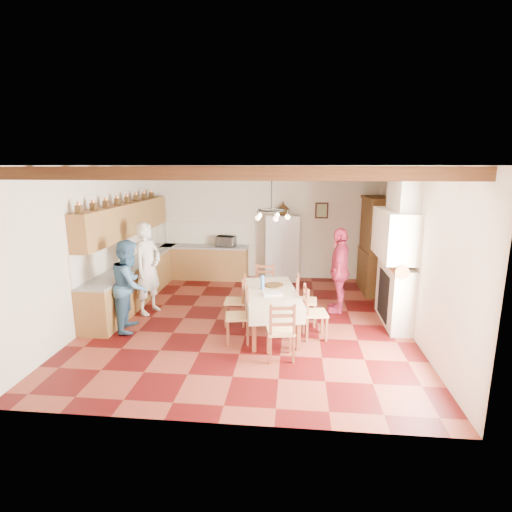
{
  "coord_description": "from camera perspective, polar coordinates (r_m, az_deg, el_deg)",
  "views": [
    {
      "loc": [
        0.86,
        -7.38,
        3.0
      ],
      "look_at": [
        0.1,
        0.3,
        1.25
      ],
      "focal_mm": 28.0,
      "sensor_mm": 36.0,
      "label": 1
    }
  ],
  "objects": [
    {
      "name": "backsplash_back",
      "position": [
        11.03,
        -7.06,
        3.28
      ],
      "size": [
        2.3,
        0.03,
        0.6
      ],
      "primitive_type": "cube",
      "color": "beige",
      "rests_on": "ground"
    },
    {
      "name": "person_man",
      "position": [
        8.46,
        -15.18,
        -1.7
      ],
      "size": [
        0.65,
        0.8,
        1.9
      ],
      "primitive_type": "imported",
      "rotation": [
        0.0,
        0.0,
        1.24
      ],
      "color": "beige",
      "rests_on": "floor"
    },
    {
      "name": "refrigerator",
      "position": [
        10.7,
        3.87,
        1.27
      ],
      "size": [
        0.88,
        0.73,
        1.74
      ],
      "primitive_type": "cube",
      "rotation": [
        0.0,
        0.0,
        -0.02
      ],
      "color": "silver",
      "rests_on": "floor"
    },
    {
      "name": "floor",
      "position": [
        8.01,
        -0.93,
        -9.28
      ],
      "size": [
        6.0,
        6.5,
        0.02
      ],
      "primitive_type": "cube",
      "color": "#440909",
      "rests_on": "ground"
    },
    {
      "name": "chandelier",
      "position": [
        6.96,
        2.23,
        6.59
      ],
      "size": [
        0.47,
        0.47,
        0.03
      ],
      "primitive_type": "torus",
      "color": "black",
      "rests_on": "ground"
    },
    {
      "name": "fridge_vase",
      "position": [
        10.54,
        3.89,
        6.8
      ],
      "size": [
        0.32,
        0.32,
        0.33
      ],
      "primitive_type": "imported",
      "rotation": [
        0.0,
        0.0,
        0.02
      ],
      "color": "#3C2913",
      "rests_on": "refrigerator"
    },
    {
      "name": "chair_right_near",
      "position": [
        7.18,
        8.46,
        -7.92
      ],
      "size": [
        0.46,
        0.47,
        0.96
      ],
      "primitive_type": null,
      "rotation": [
        0.0,
        0.0,
        1.71
      ],
      "color": "maroon",
      "rests_on": "floor"
    },
    {
      "name": "chair_right_far",
      "position": [
        7.77,
        7.18,
        -6.25
      ],
      "size": [
        0.42,
        0.44,
        0.96
      ],
      "primitive_type": null,
      "rotation": [
        0.0,
        0.0,
        1.52
      ],
      "color": "maroon",
      "rests_on": "floor"
    },
    {
      "name": "person_woman_blue",
      "position": [
        7.73,
        -17.54,
        -3.99
      ],
      "size": [
        0.78,
        0.92,
        1.7
      ],
      "primitive_type": "imported",
      "rotation": [
        0.0,
        0.0,
        1.74
      ],
      "color": "#3A678E",
      "rests_on": "floor"
    },
    {
      "name": "wall_back",
      "position": [
        10.78,
        1.02,
        4.77
      ],
      "size": [
        6.0,
        0.02,
        3.0
      ],
      "primitive_type": "cube",
      "color": "beige",
      "rests_on": "ground"
    },
    {
      "name": "countertop_back",
      "position": [
        10.81,
        -7.35,
        1.36
      ],
      "size": [
        2.34,
        0.62,
        0.04
      ],
      "primitive_type": "cube",
      "color": "slate",
      "rests_on": "lower_cabinets_back"
    },
    {
      "name": "fireplace",
      "position": [
        7.97,
        19.03,
        0.49
      ],
      "size": [
        0.56,
        1.6,
        2.8
      ],
      "primitive_type": null,
      "color": "beige",
      "rests_on": "ground"
    },
    {
      "name": "hutch",
      "position": [
        9.92,
        16.53,
        1.48
      ],
      "size": [
        0.58,
        1.28,
        2.29
      ],
      "primitive_type": null,
      "rotation": [
        0.0,
        0.0,
        0.04
      ],
      "color": "#3C2913",
      "rests_on": "floor"
    },
    {
      "name": "ceiling_beams",
      "position": [
        7.43,
        -1.02,
        12.09
      ],
      "size": [
        6.0,
        6.3,
        0.16
      ],
      "primitive_type": null,
      "color": "#3A180F",
      "rests_on": "ground"
    },
    {
      "name": "lower_cabinets_back",
      "position": [
        10.91,
        -7.28,
        -0.95
      ],
      "size": [
        2.3,
        0.6,
        0.86
      ],
      "primitive_type": "cube",
      "color": "brown",
      "rests_on": "ground"
    },
    {
      "name": "wall_front",
      "position": [
        4.46,
        -5.81,
        -6.9
      ],
      "size": [
        6.0,
        0.02,
        3.0
      ],
      "primitive_type": "cube",
      "color": "beige",
      "rests_on": "ground"
    },
    {
      "name": "chair_left_far",
      "position": [
        7.71,
        -2.97,
        -6.32
      ],
      "size": [
        0.41,
        0.43,
        0.96
      ],
      "primitive_type": null,
      "rotation": [
        0.0,
        0.0,
        -1.54
      ],
      "color": "maroon",
      "rests_on": "floor"
    },
    {
      "name": "chair_left_near",
      "position": [
        6.96,
        -2.66,
        -8.44
      ],
      "size": [
        0.46,
        0.47,
        0.96
      ],
      "primitive_type": null,
      "rotation": [
        0.0,
        0.0,
        -1.42
      ],
      "color": "maroon",
      "rests_on": "floor"
    },
    {
      "name": "backsplash_left",
      "position": [
        9.43,
        -18.52,
        1.11
      ],
      "size": [
        0.03,
        4.3,
        0.6
      ],
      "primitive_type": "cube",
      "color": "beige",
      "rests_on": "ground"
    },
    {
      "name": "countertop_left",
      "position": [
        9.39,
        -16.8,
        -0.83
      ],
      "size": [
        0.62,
        4.3,
        0.04
      ],
      "primitive_type": "cube",
      "color": "slate",
      "rests_on": "lower_cabinets_left"
    },
    {
      "name": "wall_right",
      "position": [
        7.83,
        21.48,
        0.84
      ],
      "size": [
        0.02,
        6.5,
        3.0
      ],
      "primitive_type": "cube",
      "color": "beige",
      "rests_on": "ground"
    },
    {
      "name": "wall_left",
      "position": [
        8.46,
        -21.67,
        1.66
      ],
      "size": [
        0.02,
        6.5,
        3.0
      ],
      "primitive_type": "cube",
      "color": "beige",
      "rests_on": "ground"
    },
    {
      "name": "person_woman_red",
      "position": [
        8.44,
        11.83,
        -1.99
      ],
      "size": [
        0.61,
        1.1,
        1.78
      ],
      "primitive_type": "imported",
      "rotation": [
        0.0,
        0.0,
        -1.75
      ],
      "color": "#B02644",
      "rests_on": "floor"
    },
    {
      "name": "upper_cabinets",
      "position": [
        9.27,
        -17.9,
        5.03
      ],
      "size": [
        0.35,
        4.2,
        0.7
      ],
      "primitive_type": "cube",
      "color": "brown",
      "rests_on": "ground"
    },
    {
      "name": "chair_end_far",
      "position": [
        8.47,
        1.12,
        -4.54
      ],
      "size": [
        0.43,
        0.41,
        0.96
      ],
      "primitive_type": null,
      "rotation": [
        0.0,
        0.0,
        -0.04
      ],
      "color": "maroon",
      "rests_on": "floor"
    },
    {
      "name": "ceiling",
      "position": [
        7.43,
        -1.02,
        12.86
      ],
      "size": [
        6.0,
        6.5,
        0.02
      ],
      "primitive_type": "cube",
      "color": "beige",
      "rests_on": "ground"
    },
    {
      "name": "chair_end_near",
      "position": [
        6.38,
        3.56,
        -10.49
      ],
      "size": [
        0.48,
        0.46,
        0.96
      ],
      "primitive_type": null,
      "rotation": [
        0.0,
        0.0,
        3.31
      ],
      "color": "maroon",
      "rests_on": "floor"
    },
    {
      "name": "dining_table",
      "position": [
        7.29,
        2.13,
        -5.61
      ],
      "size": [
        1.22,
        1.93,
        0.78
      ],
      "rotation": [
        0.0,
        0.0,
        0.18
      ],
      "color": "beige",
      "rests_on": "floor"
    },
    {
      "name": "wall_picture",
      "position": [
        10.69,
        9.37,
        6.43
      ],
      "size": [
        0.34,
        0.03,
        0.42
      ],
      "primitive_type": "cube",
      "color": "black",
      "rests_on": "ground"
    },
    {
      "name": "microwave",
      "position": [
        10.67,
        -4.3,
        2.12
      ],
      "size": [
        0.54,
        0.41,
        0.27
      ],
      "primitive_type": "imported",
      "rotation": [
        0.0,
        0.0,
        -0.17
      ],
      "color": "silver",
      "rests_on": "countertop_back"
    },
    {
      "name": "lower_cabinets_left",
      "position": [
        9.5,
        -16.62,
        -3.47
      ],
      "size": [
        0.6,
        4.3,
        0.86
      ],
      "primitive_type": "cube",
      "color": "brown",
      "rests_on": "ground"
    }
  ]
}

